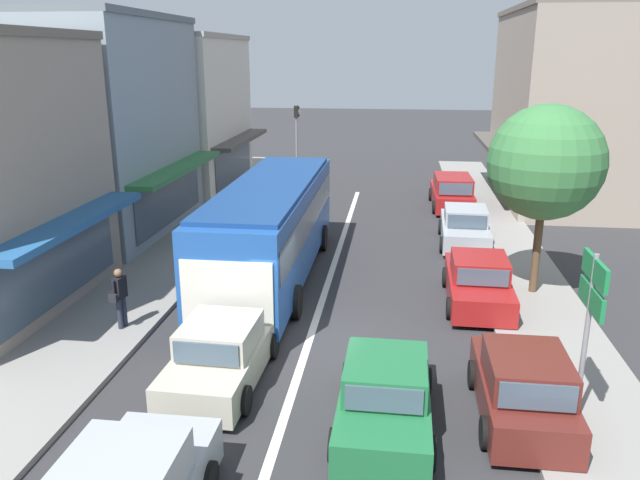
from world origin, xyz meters
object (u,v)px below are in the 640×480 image
at_px(sedan_queue_far_back, 222,354).
at_px(parked_sedan_kerb_second, 478,282).
at_px(directional_road_sign, 591,300).
at_px(parked_hatchback_kerb_front, 523,388).
at_px(parked_sedan_kerb_third, 465,228).
at_px(parked_wagon_kerb_rear, 452,192).
at_px(street_tree_right, 546,163).
at_px(pedestrian_browsing_midblock, 230,201).
at_px(sedan_adjacent_lane_trail, 385,396).
at_px(pedestrian_with_handbag_near, 120,295).
at_px(city_bus, 272,224).
at_px(traffic_light_downstreet, 297,129).

distance_m(sedan_queue_far_back, parked_sedan_kerb_second, 8.22).
distance_m(parked_sedan_kerb_second, directional_road_sign, 6.72).
bearing_deg(parked_hatchback_kerb_front, parked_sedan_kerb_second, 91.65).
xyz_separation_m(parked_sedan_kerb_third, parked_wagon_kerb_rear, (-0.05, 5.98, 0.08)).
distance_m(parked_sedan_kerb_second, parked_wagon_kerb_rear, 12.02).
height_order(street_tree_right, pedestrian_browsing_midblock, street_tree_right).
bearing_deg(street_tree_right, sedan_queue_far_back, -141.67).
bearing_deg(sedan_queue_far_back, parked_sedan_kerb_third, 60.86).
xyz_separation_m(sedan_queue_far_back, parked_hatchback_kerb_front, (6.38, -0.77, 0.05)).
height_order(directional_road_sign, pedestrian_browsing_midblock, directional_road_sign).
distance_m(parked_sedan_kerb_third, parked_wagon_kerb_rear, 5.98).
bearing_deg(pedestrian_browsing_midblock, directional_road_sign, -52.37).
distance_m(sedan_adjacent_lane_trail, pedestrian_with_handbag_near, 7.82).
bearing_deg(city_bus, pedestrian_with_handbag_near, -125.13).
bearing_deg(directional_road_sign, parked_sedan_kerb_third, 94.78).
distance_m(parked_sedan_kerb_third, traffic_light_downstreet, 15.53).
bearing_deg(traffic_light_downstreet, parked_hatchback_kerb_front, -70.88).
relative_size(sedan_adjacent_lane_trail, pedestrian_with_handbag_near, 2.59).
bearing_deg(parked_hatchback_kerb_front, parked_sedan_kerb_third, 90.02).
relative_size(sedan_adjacent_lane_trail, parked_hatchback_kerb_front, 1.14).
relative_size(sedan_queue_far_back, directional_road_sign, 1.18).
relative_size(parked_sedan_kerb_third, street_tree_right, 0.74).
bearing_deg(directional_road_sign, traffic_light_downstreet, 111.10).
bearing_deg(parked_sedan_kerb_third, street_tree_right, -72.69).
distance_m(sedan_adjacent_lane_trail, traffic_light_downstreet, 26.23).
xyz_separation_m(sedan_queue_far_back, parked_sedan_kerb_second, (6.20, 5.39, 0.00)).
relative_size(traffic_light_downstreet, street_tree_right, 0.73).
relative_size(pedestrian_with_handbag_near, pedestrian_browsing_midblock, 1.00).
height_order(sedan_queue_far_back, parked_wagon_kerb_rear, parked_wagon_kerb_rear).
height_order(parked_sedan_kerb_second, pedestrian_with_handbag_near, pedestrian_with_handbag_near).
bearing_deg(parked_sedan_kerb_third, pedestrian_with_handbag_near, -136.32).
xyz_separation_m(parked_hatchback_kerb_front, parked_wagon_kerb_rear, (-0.06, 18.18, 0.04)).
relative_size(sedan_queue_far_back, parked_sedan_kerb_second, 1.01).
bearing_deg(city_bus, parked_wagon_kerb_rear, 58.85).
height_order(parked_hatchback_kerb_front, traffic_light_downstreet, traffic_light_downstreet).
distance_m(sedan_queue_far_back, traffic_light_downstreet, 24.36).
xyz_separation_m(parked_wagon_kerb_rear, pedestrian_browsing_midblock, (-9.65, -4.38, 0.32)).
distance_m(pedestrian_with_handbag_near, pedestrian_browsing_midblock, 10.86).
relative_size(city_bus, parked_hatchback_kerb_front, 2.94).
distance_m(sedan_adjacent_lane_trail, pedestrian_browsing_midblock, 15.95).
distance_m(city_bus, parked_wagon_kerb_rear, 12.65).
bearing_deg(parked_sedan_kerb_second, sedan_adjacent_lane_trail, -110.75).
relative_size(city_bus, directional_road_sign, 3.02).
xyz_separation_m(parked_hatchback_kerb_front, street_tree_right, (1.59, 7.07, 3.37)).
distance_m(traffic_light_downstreet, directional_road_sign, 26.85).
bearing_deg(city_bus, traffic_light_downstreet, 96.72).
xyz_separation_m(city_bus, parked_hatchback_kerb_front, (6.57, -7.39, -1.17)).
height_order(parked_sedan_kerb_third, traffic_light_downstreet, traffic_light_downstreet).
bearing_deg(parked_sedan_kerb_third, city_bus, -143.79).
bearing_deg(street_tree_right, city_bus, 177.76).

